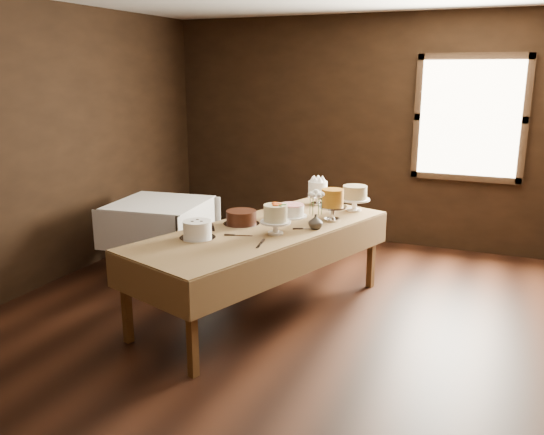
{
  "coord_description": "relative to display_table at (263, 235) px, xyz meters",
  "views": [
    {
      "loc": [
        1.78,
        -4.0,
        2.13
      ],
      "look_at": [
        0.0,
        0.2,
        0.95
      ],
      "focal_mm": 37.48,
      "sensor_mm": 36.0,
      "label": 1
    }
  ],
  "objects": [
    {
      "name": "floor",
      "position": [
        0.17,
        -0.4,
        -0.72
      ],
      "size": [
        5.0,
        6.0,
        0.01
      ],
      "primitive_type": "cube",
      "color": "black",
      "rests_on": "ground"
    },
    {
      "name": "wall_back",
      "position": [
        0.17,
        2.6,
        0.68
      ],
      "size": [
        5.0,
        0.02,
        2.8
      ],
      "primitive_type": "cube",
      "color": "black",
      "rests_on": "ground"
    },
    {
      "name": "wall_left",
      "position": [
        -2.33,
        -0.4,
        0.68
      ],
      "size": [
        0.02,
        6.0,
        2.8
      ],
      "primitive_type": "cube",
      "color": "black",
      "rests_on": "ground"
    },
    {
      "name": "window",
      "position": [
        1.47,
        2.54,
        0.88
      ],
      "size": [
        1.1,
        0.05,
        1.3
      ],
      "primitive_type": "cube",
      "color": "#FFEABF",
      "rests_on": "wall_back"
    },
    {
      "name": "display_table",
      "position": [
        0.0,
        0.0,
        0.0
      ],
      "size": [
        1.75,
        2.71,
        0.78
      ],
      "rotation": [
        0.0,
        0.0,
        -0.33
      ],
      "color": "#4B2E13",
      "rests_on": "ground"
    },
    {
      "name": "side_table",
      "position": [
        -1.44,
        0.53,
        -0.04
      ],
      "size": [
        1.02,
        1.02,
        0.78
      ],
      "rotation": [
        0.0,
        0.0,
        0.12
      ],
      "color": "#4B2E13",
      "rests_on": "ground"
    },
    {
      "name": "cake_meringue",
      "position": [
        0.14,
        1.09,
        0.17
      ],
      "size": [
        0.28,
        0.28,
        0.25
      ],
      "color": "silver",
      "rests_on": "display_table"
    },
    {
      "name": "cake_speckled",
      "position": [
        0.57,
        0.96,
        0.17
      ],
      "size": [
        0.32,
        0.32,
        0.26
      ],
      "color": "white",
      "rests_on": "display_table"
    },
    {
      "name": "cake_lattice",
      "position": [
        0.08,
        0.5,
        0.11
      ],
      "size": [
        0.3,
        0.3,
        0.11
      ],
      "color": "white",
      "rests_on": "display_table"
    },
    {
      "name": "cake_caramel",
      "position": [
        0.48,
        0.52,
        0.19
      ],
      "size": [
        0.27,
        0.27,
        0.31
      ],
      "color": "silver",
      "rests_on": "display_table"
    },
    {
      "name": "cake_chocolate",
      "position": [
        -0.23,
        0.05,
        0.12
      ],
      "size": [
        0.33,
        0.33,
        0.13
      ],
      "color": "silver",
      "rests_on": "display_table"
    },
    {
      "name": "cake_flowers",
      "position": [
        0.17,
        -0.11,
        0.17
      ],
      "size": [
        0.28,
        0.28,
        0.27
      ],
      "color": "white",
      "rests_on": "display_table"
    },
    {
      "name": "cake_swirl",
      "position": [
        -0.38,
        -0.49,
        0.13
      ],
      "size": [
        0.31,
        0.31,
        0.15
      ],
      "color": "silver",
      "rests_on": "display_table"
    },
    {
      "name": "cake_server_a",
      "position": [
        -0.06,
        -0.27,
        0.06
      ],
      "size": [
        0.24,
        0.09,
        0.01
      ],
      "primitive_type": "cube",
      "rotation": [
        0.0,
        0.0,
        0.28
      ],
      "color": "silver",
      "rests_on": "display_table"
    },
    {
      "name": "cake_server_b",
      "position": [
        0.18,
        -0.47,
        0.06
      ],
      "size": [
        0.07,
        0.24,
        0.01
      ],
      "primitive_type": "cube",
      "rotation": [
        0.0,
        0.0,
        -1.39
      ],
      "color": "silver",
      "rests_on": "display_table"
    },
    {
      "name": "cake_server_c",
      "position": [
        0.03,
        0.28,
        0.06
      ],
      "size": [
        0.09,
        0.24,
        0.01
      ],
      "primitive_type": "cube",
      "rotation": [
        0.0,
        0.0,
        1.84
      ],
      "color": "silver",
      "rests_on": "display_table"
    },
    {
      "name": "cake_server_d",
      "position": [
        0.4,
        0.16,
        0.06
      ],
      "size": [
        0.23,
        0.13,
        0.01
      ],
      "primitive_type": "cube",
      "rotation": [
        0.0,
        0.0,
        0.47
      ],
      "color": "silver",
      "rests_on": "display_table"
    },
    {
      "name": "cake_server_e",
      "position": [
        -0.39,
        -0.19,
        0.06
      ],
      "size": [
        0.15,
        0.22,
        0.01
      ],
      "primitive_type": "cube",
      "rotation": [
        0.0,
        0.0,
        -1.03
      ],
      "color": "silver",
      "rests_on": "display_table"
    },
    {
      "name": "flower_vase",
      "position": [
        0.43,
        0.17,
        0.12
      ],
      "size": [
        0.16,
        0.16,
        0.13
      ],
      "primitive_type": "imported",
      "rotation": [
        0.0,
        0.0,
        1.22
      ],
      "color": "#2D2823",
      "rests_on": "display_table"
    },
    {
      "name": "flower_bouquet",
      "position": [
        0.43,
        0.17,
        0.31
      ],
      "size": [
        0.14,
        0.14,
        0.2
      ],
      "primitive_type": null,
      "color": "white",
      "rests_on": "flower_vase"
    }
  ]
}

